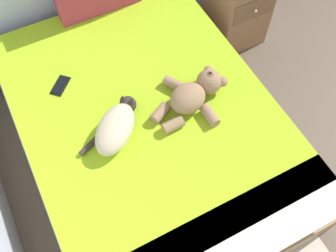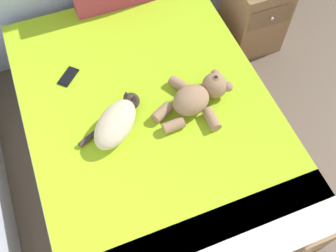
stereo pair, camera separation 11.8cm
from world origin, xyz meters
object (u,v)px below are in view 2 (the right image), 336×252
cat (117,122)px  nightstand (255,14)px  teddy_bear (198,97)px  bed (151,130)px  cell_phone (68,76)px

cat → nightstand: bearing=29.1°
teddy_bear → cat: bearing=179.4°
bed → teddy_bear: bearing=-14.0°
teddy_bear → nightstand: 1.14m
cat → cell_phone: cat is taller
bed → teddy_bear: (0.28, -0.07, 0.33)m
cell_phone → nightstand: bearing=10.0°
cell_phone → nightstand: (1.49, 0.26, -0.22)m
bed → cell_phone: 0.63m
teddy_bear → cell_phone: size_ratio=3.30×
bed → teddy_bear: 0.44m
teddy_bear → nightstand: teddy_bear is taller
nightstand → cat: bearing=-150.9°
cat → nightstand: 1.53m
cat → nightstand: size_ratio=0.68×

